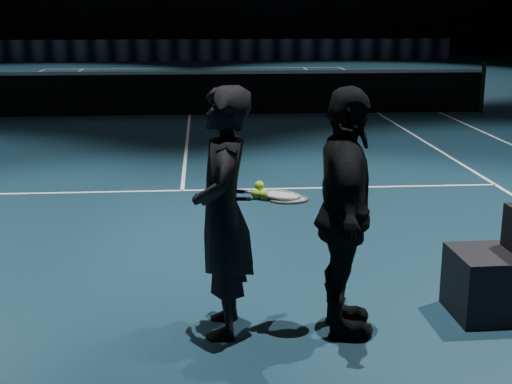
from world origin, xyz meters
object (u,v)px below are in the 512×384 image
(racket_lower, at_px, (288,199))
(racket_upper, at_px, (280,195))
(player_a, at_px, (223,213))
(tennis_balls, at_px, (260,191))
(player_b, at_px, (345,214))

(racket_lower, bearing_deg, racket_upper, 141.34)
(player_a, distance_m, racket_lower, 0.46)
(player_a, bearing_deg, racket_lower, 88.16)
(racket_lower, distance_m, tennis_balls, 0.20)
(player_b, relative_size, racket_upper, 2.61)
(player_b, bearing_deg, racket_upper, 85.72)
(player_a, distance_m, racket_upper, 0.42)
(player_b, xyz_separation_m, racket_lower, (-0.40, 0.03, 0.10))
(player_a, relative_size, player_b, 1.00)
(racket_upper, xyz_separation_m, tennis_balls, (-0.15, -0.02, 0.03))
(player_a, height_order, racket_lower, player_a)
(player_b, relative_size, racket_lower, 2.61)
(player_a, relative_size, racket_upper, 2.61)
(player_b, height_order, tennis_balls, player_b)
(player_a, xyz_separation_m, player_b, (0.85, -0.07, 0.00))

